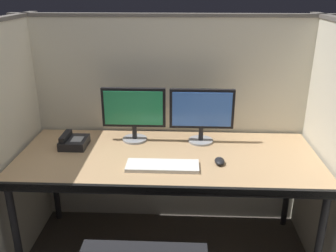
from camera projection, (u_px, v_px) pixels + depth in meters
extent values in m
cube|color=beige|center=(170.00, 125.00, 2.72)|extent=(2.20, 0.05, 1.55)
cube|color=#605B56|center=(171.00, 15.00, 2.43)|extent=(2.21, 0.06, 0.02)
cube|color=beige|center=(6.00, 154.00, 2.25)|extent=(0.05, 1.40, 1.55)
cube|color=beige|center=(334.00, 161.00, 2.17)|extent=(0.05, 1.40, 1.55)
cube|color=tan|center=(168.00, 158.00, 2.32)|extent=(1.90, 0.80, 0.04)
cube|color=black|center=(164.00, 190.00, 1.96)|extent=(1.90, 0.02, 0.05)
cylinder|color=black|center=(16.00, 236.00, 2.18)|extent=(0.04, 0.04, 0.70)
cylinder|color=black|center=(319.00, 245.00, 2.10)|extent=(0.04, 0.04, 0.70)
cylinder|color=black|center=(55.00, 179.00, 2.81)|extent=(0.04, 0.04, 0.70)
cylinder|color=black|center=(288.00, 185.00, 2.73)|extent=(0.04, 0.04, 0.70)
cylinder|color=gray|center=(135.00, 139.00, 2.54)|extent=(0.17, 0.17, 0.01)
cylinder|color=black|center=(135.00, 132.00, 2.52)|extent=(0.03, 0.03, 0.09)
cube|color=black|center=(134.00, 107.00, 2.46)|extent=(0.43, 0.03, 0.27)
cube|color=#268C59|center=(133.00, 108.00, 2.44)|extent=(0.39, 0.01, 0.23)
cylinder|color=gray|center=(201.00, 141.00, 2.51)|extent=(0.17, 0.17, 0.01)
cylinder|color=black|center=(201.00, 134.00, 2.49)|extent=(0.03, 0.03, 0.09)
cube|color=black|center=(202.00, 109.00, 2.43)|extent=(0.43, 0.03, 0.27)
cube|color=#3F72D8|center=(202.00, 110.00, 2.41)|extent=(0.39, 0.01, 0.23)
cube|color=silver|center=(163.00, 166.00, 2.15)|extent=(0.43, 0.15, 0.02)
ellipsoid|color=black|center=(220.00, 161.00, 2.20)|extent=(0.06, 0.10, 0.03)
cylinder|color=#59595B|center=(219.00, 158.00, 2.21)|extent=(0.01, 0.01, 0.01)
cube|color=black|center=(74.00, 143.00, 2.43)|extent=(0.17, 0.19, 0.06)
cube|color=black|center=(66.00, 136.00, 2.42)|extent=(0.04, 0.17, 0.03)
cube|color=gray|center=(77.00, 139.00, 2.41)|extent=(0.07, 0.09, 0.00)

